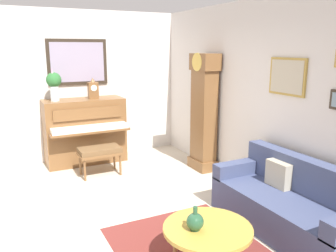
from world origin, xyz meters
name	(u,v)px	position (x,y,z in m)	size (l,w,h in m)	color
ground_plane	(99,219)	(0.00, 0.00, -0.05)	(6.40, 6.00, 0.10)	beige
wall_left	(57,86)	(-2.60, 0.01, 1.41)	(0.13, 4.90, 2.80)	silver
wall_back	(252,96)	(0.02, 2.40, 1.40)	(5.30, 0.13, 2.80)	silver
piano	(85,131)	(-2.23, 0.39, 0.61)	(0.87, 1.44, 1.20)	brown
piano_bench	(100,152)	(-1.43, 0.43, 0.41)	(0.42, 0.70, 0.48)	brown
grandfather_clock	(204,115)	(-0.93, 2.16, 0.96)	(0.52, 0.34, 2.03)	brown
couch	(290,205)	(1.34, 1.92, 0.31)	(1.90, 0.80, 0.84)	#424C70
coffee_table	(208,230)	(1.48, 0.69, 0.37)	(0.88, 0.88, 0.40)	gold
mantel_clock	(93,89)	(-2.23, 0.58, 1.37)	(0.13, 0.18, 0.38)	brown
flower_vase	(54,83)	(-2.23, -0.10, 1.51)	(0.26, 0.26, 0.58)	silver
green_jug	(195,222)	(1.47, 0.55, 0.49)	(0.17, 0.17, 0.24)	#234C33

